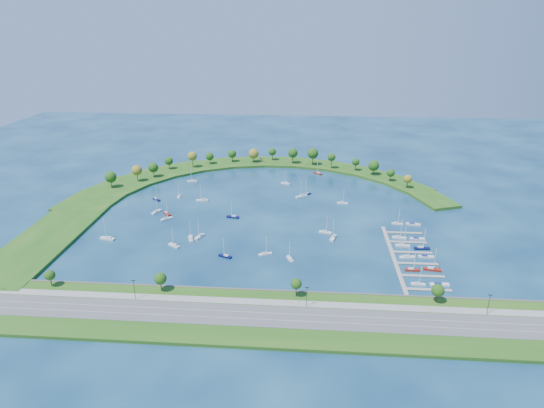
# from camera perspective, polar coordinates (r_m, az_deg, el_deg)

# --- Properties ---
(ground) EXTENTS (700.00, 700.00, 0.00)m
(ground) POSITION_cam_1_polar(r_m,az_deg,el_deg) (323.58, -0.95, -0.96)
(ground) COLOR #072444
(ground) RESTS_ON ground
(south_shoreline) EXTENTS (420.00, 43.10, 11.60)m
(south_shoreline) POSITION_cam_1_polar(r_m,az_deg,el_deg) (215.42, -4.03, -13.27)
(south_shoreline) COLOR #1B5115
(south_shoreline) RESTS_ON ground
(breakwater) EXTENTS (286.74, 247.64, 2.00)m
(breakwater) POSITION_cam_1_polar(r_m,az_deg,el_deg) (374.96, -7.33, 2.24)
(breakwater) COLOR #1B5115
(breakwater) RESTS_ON ground
(breakwater_trees) EXTENTS (236.22, 93.33, 15.45)m
(breakwater_trees) POSITION_cam_1_polar(r_m,az_deg,el_deg) (404.42, -2.15, 5.27)
(breakwater_trees) COLOR #382314
(breakwater_trees) RESTS_ON breakwater
(harbor_tower) EXTENTS (2.60, 2.60, 4.70)m
(harbor_tower) POSITION_cam_1_polar(r_m,az_deg,el_deg) (432.04, -1.34, 5.49)
(harbor_tower) COLOR gray
(harbor_tower) RESTS_ON breakwater
(dock_system) EXTENTS (24.28, 82.00, 1.60)m
(dock_system) POSITION_cam_1_polar(r_m,az_deg,el_deg) (272.92, 16.05, -6.27)
(dock_system) COLOR gray
(dock_system) RESTS_ON ground
(moored_boat_0) EXTENTS (8.94, 3.67, 12.75)m
(moored_boat_0) POSITION_cam_1_polar(r_m,az_deg,el_deg) (346.20, -8.49, 0.50)
(moored_boat_0) COLOR silver
(moored_boat_0) RESTS_ON ground
(moored_boat_1) EXTENTS (9.21, 7.33, 13.70)m
(moored_boat_1) POSITION_cam_1_polar(r_m,az_deg,el_deg) (350.66, 3.62, 0.99)
(moored_boat_1) COLOR silver
(moored_boat_1) RESTS_ON ground
(moored_boat_2) EXTENTS (4.74, 8.86, 12.54)m
(moored_boat_2) POSITION_cam_1_polar(r_m,az_deg,el_deg) (287.41, -9.85, -4.11)
(moored_boat_2) COLOR silver
(moored_boat_2) RESTS_ON ground
(moored_boat_3) EXTENTS (4.52, 7.42, 10.56)m
(moored_boat_3) POSITION_cam_1_polar(r_m,az_deg,el_deg) (260.73, 2.20, -6.61)
(moored_boat_3) COLOR silver
(moored_boat_3) RESTS_ON ground
(moored_boat_4) EXTENTS (8.41, 3.66, 11.96)m
(moored_boat_4) POSITION_cam_1_polar(r_m,az_deg,el_deg) (388.85, -9.67, 2.80)
(moored_boat_4) COLOR silver
(moored_boat_4) RESTS_ON ground
(moored_boat_5) EXTENTS (2.95, 7.15, 10.20)m
(moored_boat_5) POSITION_cam_1_polar(r_m,az_deg,el_deg) (357.11, -11.23, 0.97)
(moored_boat_5) COLOR silver
(moored_boat_5) RESTS_ON ground
(moored_boat_6) EXTENTS (7.95, 6.58, 11.97)m
(moored_boat_6) POSITION_cam_1_polar(r_m,az_deg,el_deg) (280.83, -11.82, -4.91)
(moored_boat_6) COLOR silver
(moored_boat_6) RESTS_ON ground
(moored_boat_7) EXTENTS (7.75, 2.33, 11.33)m
(moored_boat_7) POSITION_cam_1_polar(r_m,az_deg,el_deg) (341.07, 8.55, 0.17)
(moored_boat_7) COLOR silver
(moored_boat_7) RESTS_ON ground
(moored_boat_8) EXTENTS (7.79, 5.04, 11.14)m
(moored_boat_8) POSITION_cam_1_polar(r_m,az_deg,el_deg) (378.48, 1.68, 2.58)
(moored_boat_8) COLOR silver
(moored_boat_8) RESTS_ON ground
(moored_boat_9) EXTENTS (4.93, 9.05, 12.82)m
(moored_boat_9) POSITION_cam_1_polar(r_m,az_deg,el_deg) (286.80, 7.44, -4.02)
(moored_boat_9) COLOR silver
(moored_boat_9) RESTS_ON ground
(moored_boat_10) EXTENTS (5.69, 8.87, 12.68)m
(moored_boat_10) POSITION_cam_1_polar(r_m,az_deg,el_deg) (331.71, -13.86, -0.86)
(moored_boat_10) COLOR silver
(moored_boat_10) RESTS_ON ground
(moored_boat_11) EXTENTS (7.02, 6.99, 11.37)m
(moored_boat_11) POSITION_cam_1_polar(r_m,az_deg,el_deg) (355.38, 4.23, 1.24)
(moored_boat_11) COLOR #090D3A
(moored_boat_11) RESTS_ON ground
(moored_boat_12) EXTENTS (7.94, 5.42, 11.45)m
(moored_boat_12) POSITION_cam_1_polar(r_m,az_deg,el_deg) (265.52, -0.83, -6.04)
(moored_boat_12) COLOR silver
(moored_boat_12) RESTS_ON ground
(moored_boat_13) EXTENTS (8.02, 5.00, 11.44)m
(moored_boat_13) POSITION_cam_1_polar(r_m,az_deg,el_deg) (264.50, -5.70, -6.27)
(moored_boat_13) COLOR #090D3A
(moored_boat_13) RESTS_ON ground
(moored_boat_14) EXTENTS (5.28, 8.45, 12.05)m
(moored_boat_14) POSITION_cam_1_polar(r_m,az_deg,el_deg) (289.41, -8.78, -3.86)
(moored_boat_14) COLOR silver
(moored_boat_14) RESTS_ON ground
(moored_boat_15) EXTENTS (7.45, 6.93, 11.70)m
(moored_boat_15) POSITION_cam_1_polar(r_m,az_deg,el_deg) (318.70, -12.69, -1.70)
(moored_boat_15) COLOR silver
(moored_boat_15) RESTS_ON ground
(moored_boat_16) EXTENTS (8.17, 4.15, 11.57)m
(moored_boat_16) POSITION_cam_1_polar(r_m,az_deg,el_deg) (293.50, 6.49, -3.36)
(moored_boat_16) COLOR silver
(moored_boat_16) RESTS_ON ground
(moored_boat_17) EXTENTS (8.81, 3.83, 12.53)m
(moored_boat_17) POSITION_cam_1_polar(r_m,az_deg,el_deg) (314.71, -4.77, -1.52)
(moored_boat_17) COLOR #090D3A
(moored_boat_17) RESTS_ON ground
(moored_boat_18) EXTENTS (7.04, 7.56, 11.88)m
(moored_boat_18) POSITION_cam_1_polar(r_m,az_deg,el_deg) (326.82, -12.64, -1.10)
(moored_boat_18) COLOR maroon
(moored_boat_18) RESTS_ON ground
(moored_boat_19) EXTENTS (7.66, 7.70, 12.48)m
(moored_boat_19) POSITION_cam_1_polar(r_m,az_deg,el_deg) (405.18, 5.59, 3.78)
(moored_boat_19) COLOR maroon
(moored_boat_19) RESTS_ON ground
(moored_boat_20) EXTENTS (9.62, 4.45, 13.65)m
(moored_boat_20) POSITION_cam_1_polar(r_m,az_deg,el_deg) (300.16, -19.36, -3.92)
(moored_boat_20) COLOR silver
(moored_boat_20) RESTS_ON ground
(moored_boat_21) EXTENTS (7.24, 6.56, 11.25)m
(moored_boat_21) POSITION_cam_1_polar(r_m,az_deg,el_deg) (354.57, -13.87, 0.60)
(moored_boat_21) COLOR #090D3A
(moored_boat_21) RESTS_ON ground
(docked_boat_0) EXTENTS (7.15, 2.34, 10.38)m
(docked_boat_0) POSITION_cam_1_polar(r_m,az_deg,el_deg) (248.44, 17.34, -9.21)
(docked_boat_0) COLOR silver
(docked_boat_0) RESTS_ON ground
(docked_boat_1) EXTENTS (9.54, 3.10, 1.92)m
(docked_boat_1) POSITION_cam_1_polar(r_m,az_deg,el_deg) (251.20, 19.67, -9.20)
(docked_boat_1) COLOR silver
(docked_boat_1) RESTS_ON ground
(docked_boat_2) EXTENTS (7.90, 2.32, 11.57)m
(docked_boat_2) POSITION_cam_1_polar(r_m,az_deg,el_deg) (260.58, 16.69, -7.60)
(docked_boat_2) COLOR maroon
(docked_boat_2) RESTS_ON ground
(docked_boat_3) EXTENTS (9.25, 4.02, 13.16)m
(docked_boat_3) POSITION_cam_1_polar(r_m,az_deg,el_deg) (264.07, 18.87, -7.46)
(docked_boat_3) COLOR maroon
(docked_boat_3) RESTS_ON ground
(docked_boat_4) EXTENTS (8.92, 3.67, 12.72)m
(docked_boat_4) POSITION_cam_1_polar(r_m,az_deg,el_deg) (272.70, 16.11, -6.16)
(docked_boat_4) COLOR silver
(docked_boat_4) RESTS_ON ground
(docked_boat_5) EXTENTS (8.43, 2.36, 1.72)m
(docked_boat_5) POSITION_cam_1_polar(r_m,az_deg,el_deg) (276.43, 18.18, -6.09)
(docked_boat_5) COLOR silver
(docked_boat_5) RESTS_ON ground
(docked_boat_6) EXTENTS (8.64, 2.97, 12.49)m
(docked_boat_6) POSITION_cam_1_polar(r_m,az_deg,el_deg) (285.18, 15.58, -4.84)
(docked_boat_6) COLOR silver
(docked_boat_6) RESTS_ON ground
(docked_boat_7) EXTENTS (8.92, 2.84, 12.98)m
(docked_boat_7) POSITION_cam_1_polar(r_m,az_deg,el_deg) (285.25, 17.74, -5.08)
(docked_boat_7) COLOR #090D3A
(docked_boat_7) RESTS_ON ground
(docked_boat_8) EXTENTS (8.52, 3.08, 12.27)m
(docked_boat_8) POSITION_cam_1_polar(r_m,az_deg,el_deg) (294.74, 15.21, -3.91)
(docked_boat_8) COLOR silver
(docked_boat_8) RESTS_ON ground
(docked_boat_9) EXTENTS (9.02, 2.57, 1.84)m
(docked_boat_9) POSITION_cam_1_polar(r_m,az_deg,el_deg) (296.30, 17.22, -4.05)
(docked_boat_9) COLOR silver
(docked_boat_9) RESTS_ON ground
(docked_boat_10) EXTENTS (7.41, 2.90, 10.61)m
(docked_boat_10) POSITION_cam_1_polar(r_m,az_deg,el_deg) (314.30, 14.98, -2.26)
(docked_boat_10) COLOR silver
(docked_boat_10) RESTS_ON ground
(docked_boat_11) EXTENTS (9.24, 3.81, 1.83)m
(docked_boat_11) POSITION_cam_1_polar(r_m,az_deg,el_deg) (316.20, 16.76, -2.35)
(docked_boat_11) COLOR silver
(docked_boat_11) RESTS_ON ground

